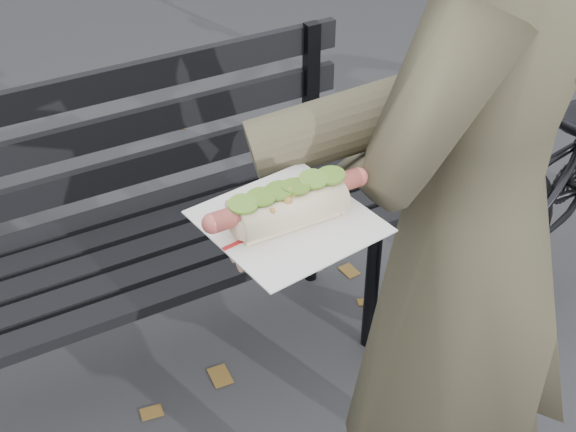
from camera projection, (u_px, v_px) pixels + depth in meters
park_bench at (96, 228)px, 2.00m from camera, size 1.50×0.44×0.88m
person at (469, 238)px, 1.37m from camera, size 0.76×0.63×1.78m
held_hotdog at (391, 128)px, 1.08m from camera, size 0.63×0.31×0.20m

